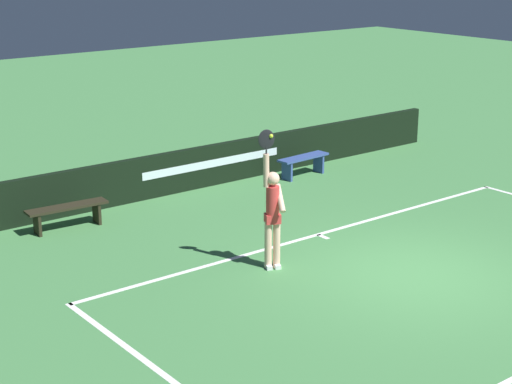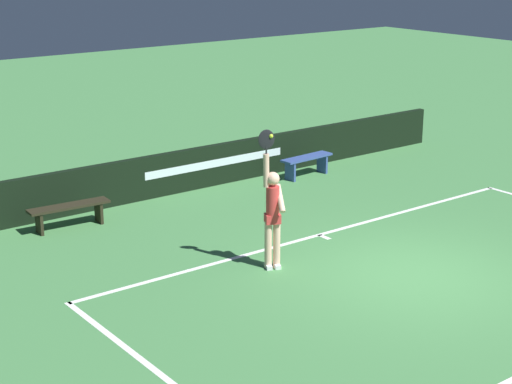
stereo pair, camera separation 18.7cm
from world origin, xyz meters
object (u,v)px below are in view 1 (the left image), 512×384
Objects in this scene: tennis_player at (272,211)px; tennis_ball at (271,136)px; courtside_bench_near at (303,161)px; courtside_bench_far at (67,211)px.

tennis_player is 34.70× the size of tennis_ball.
courtside_bench_far is (-6.18, -0.01, -0.00)m from courtside_bench_near.
tennis_ball is at bearing 161.50° from tennis_player.
tennis_player is 1.33m from tennis_ball.
tennis_ball is at bearing -136.61° from courtside_bench_near.
courtside_bench_near is (4.27, 4.08, -0.66)m from tennis_player.
tennis_player is at bearing -18.50° from tennis_ball.
tennis_ball is 0.04× the size of courtside_bench_far.
tennis_ball is at bearing -65.08° from courtside_bench_far.
tennis_ball reaches higher than courtside_bench_near.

